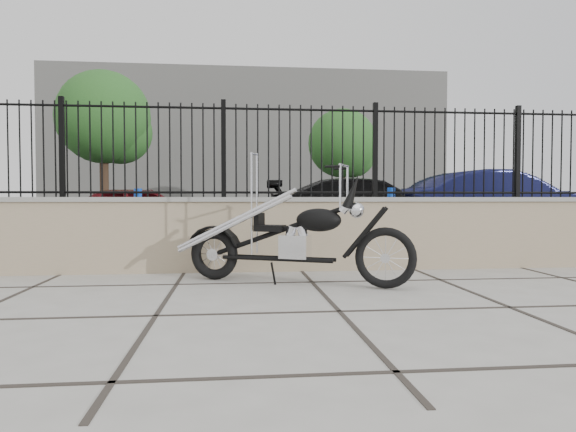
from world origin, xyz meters
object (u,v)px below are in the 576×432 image
at_px(car_black, 370,209).
at_px(car_red, 143,214).
at_px(chopper_motorcycle, 291,217).
at_px(car_blue, 496,205).

bearing_deg(car_black, car_red, 99.44).
bearing_deg(car_red, car_black, -94.76).
height_order(chopper_motorcycle, car_red, chopper_motorcycle).
bearing_deg(car_red, chopper_motorcycle, -166.88).
bearing_deg(car_black, car_blue, -97.53).
xyz_separation_m(chopper_motorcycle, car_red, (-2.53, 5.54, -0.13)).
height_order(car_red, car_blue, car_blue).
relative_size(car_black, car_blue, 1.02).
distance_m(car_black, car_blue, 2.89).
height_order(car_red, car_black, car_black).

